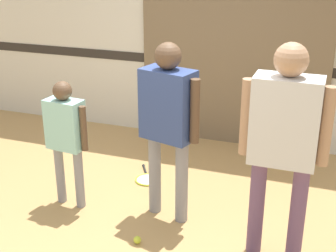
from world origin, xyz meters
name	(u,v)px	position (x,y,z in m)	size (l,w,h in m)	color
ground_plane	(140,220)	(0.00, 0.00, 0.00)	(16.00, 16.00, 0.00)	tan
wall_back	(207,17)	(0.00, 2.20, 1.60)	(16.00, 0.07, 3.20)	silver
wall_panel	(232,69)	(0.36, 2.14, 0.97)	(2.36, 0.05, 1.95)	#756047
person_instructor	(168,114)	(0.22, 0.18, 1.03)	(0.61, 0.37, 1.66)	gray
person_student_left	(66,131)	(-0.77, 0.05, 0.78)	(0.48, 0.23, 1.27)	gray
person_student_right	(284,132)	(1.25, -0.11, 1.10)	(0.68, 0.28, 1.79)	#6B4C70
racket_spare_on_floor	(148,179)	(-0.24, 0.78, 0.01)	(0.39, 0.52, 0.03)	#C6D838
tennis_ball_near_instructor	(137,240)	(0.12, -0.34, 0.03)	(0.07, 0.07, 0.07)	#CCE038
tennis_ball_by_spare_racket	(152,170)	(-0.26, 0.96, 0.03)	(0.07, 0.07, 0.07)	#CCE038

